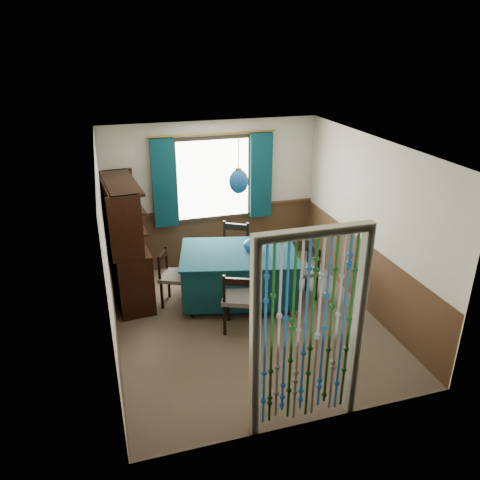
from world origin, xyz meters
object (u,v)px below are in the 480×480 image
object	(u,v)px
dining_table	(239,273)
vase_sideboard	(127,229)
pendant_lamp	(238,181)
chair_near	(240,299)
chair_far	(234,251)
sideboard	(127,259)
bowl_shelf	(128,224)
chair_left	(173,276)
chair_right	(304,270)
vase_table	(251,243)

from	to	relation	value
dining_table	vase_sideboard	xyz separation A→B (m)	(-1.52, 0.88, 0.55)
dining_table	pendant_lamp	distance (m)	1.42
chair_near	chair_far	distance (m)	1.49
sideboard	bowl_shelf	size ratio (longest dim) A/B	8.71
chair_far	chair_left	size ratio (longest dim) A/B	1.12
chair_right	dining_table	bearing A→B (deg)	78.82
chair_near	vase_table	size ratio (longest dim) A/B	4.23
pendant_lamp	vase_sideboard	size ratio (longest dim) A/B	4.19
chair_left	vase_sideboard	size ratio (longest dim) A/B	4.60
chair_left	pendant_lamp	world-z (taller)	pendant_lamp
chair_near	sideboard	xyz separation A→B (m)	(-1.37, 1.36, 0.15)
chair_right	bowl_shelf	distance (m)	2.69
sideboard	bowl_shelf	xyz separation A→B (m)	(0.06, -0.24, 0.66)
vase_table	bowl_shelf	size ratio (longest dim) A/B	1.01
dining_table	chair_left	size ratio (longest dim) A/B	2.24
pendant_lamp	bowl_shelf	xyz separation A→B (m)	(-1.52, 0.38, -0.60)
chair_near	vase_sideboard	size ratio (longest dim) A/B	4.90
dining_table	vase_sideboard	size ratio (longest dim) A/B	10.32
chair_far	pendant_lamp	distance (m)	1.56
chair_left	chair_right	distance (m)	1.98
pendant_lamp	vase_sideboard	world-z (taller)	pendant_lamp
pendant_lamp	dining_table	bearing A→B (deg)	97.13
chair_left	chair_far	bearing A→B (deg)	140.96
chair_near	bowl_shelf	bearing A→B (deg)	162.03
dining_table	chair_far	bearing A→B (deg)	93.69
chair_left	chair_near	bearing A→B (deg)	64.06
pendant_lamp	bowl_shelf	distance (m)	1.67
chair_near	vase_table	xyz separation A→B (m)	(0.40, 0.77, 0.44)
dining_table	vase_sideboard	world-z (taller)	vase_sideboard
bowl_shelf	vase_sideboard	world-z (taller)	bowl_shelf
pendant_lamp	bowl_shelf	bearing A→B (deg)	166.08
chair_far	vase_table	xyz separation A→B (m)	(0.07, -0.68, 0.42)
sideboard	vase_sideboard	bearing A→B (deg)	71.26
chair_left	sideboard	distance (m)	0.77
sideboard	pendant_lamp	xyz separation A→B (m)	(1.58, -0.62, 1.26)
chair_far	bowl_shelf	world-z (taller)	bowl_shelf
dining_table	chair_left	xyz separation A→B (m)	(-0.95, 0.20, -0.01)
chair_far	chair_right	world-z (taller)	chair_far
pendant_lamp	vase_table	size ratio (longest dim) A/B	3.62
chair_left	vase_sideboard	world-z (taller)	vase_sideboard
chair_far	dining_table	bearing A→B (deg)	109.70
chair_left	pendant_lamp	xyz separation A→B (m)	(0.95, -0.20, 1.44)
chair_near	chair_far	size ratio (longest dim) A/B	0.95
chair_far	bowl_shelf	bearing A→B (deg)	40.99
bowl_shelf	chair_near	bearing A→B (deg)	-40.63
pendant_lamp	chair_left	bearing A→B (deg)	167.92
vase_table	bowl_shelf	world-z (taller)	bowl_shelf
chair_far	chair_right	size ratio (longest dim) A/B	1.10
sideboard	vase_table	bearing A→B (deg)	-24.22
chair_right	pendant_lamp	size ratio (longest dim) A/B	1.11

